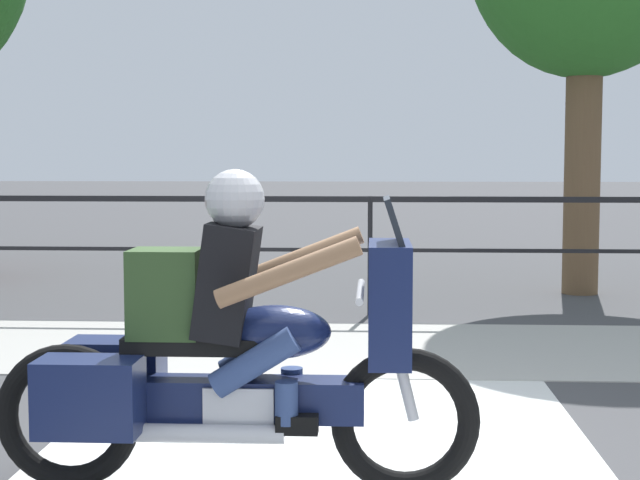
{
  "coord_description": "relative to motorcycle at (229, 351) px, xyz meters",
  "views": [
    {
      "loc": [
        0.03,
        -4.92,
        1.64
      ],
      "look_at": [
        -0.31,
        1.27,
        1.11
      ],
      "focal_mm": 55.0,
      "sensor_mm": 36.0,
      "label": 1
    }
  ],
  "objects": [
    {
      "name": "motorcycle",
      "position": [
        0.0,
        0.0,
        0.0
      ],
      "size": [
        2.39,
        0.76,
        1.58
      ],
      "rotation": [
        0.0,
        0.0,
        -0.0
      ],
      "color": "black",
      "rests_on": "ground"
    },
    {
      "name": "ground_plane",
      "position": [
        0.67,
        0.25,
        -0.7
      ],
      "size": [
        120.0,
        120.0,
        0.0
      ],
      "primitive_type": "plane",
      "color": "#424244"
    },
    {
      "name": "fence_railing",
      "position": [
        0.67,
        5.42,
        0.27
      ],
      "size": [
        36.0,
        0.05,
        1.24
      ],
      "color": "black",
      "rests_on": "ground"
    },
    {
      "name": "sidewalk_band",
      "position": [
        0.67,
        3.65,
        -0.7
      ],
      "size": [
        44.0,
        2.4,
        0.01
      ],
      "primitive_type": "cube",
      "color": "#A8A59E",
      "rests_on": "ground"
    }
  ]
}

